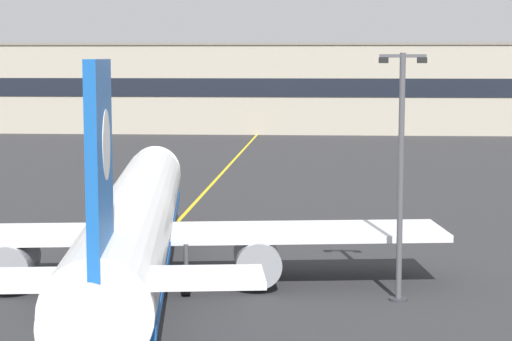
{
  "coord_description": "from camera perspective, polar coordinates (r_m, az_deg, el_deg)",
  "views": [
    {
      "loc": [
        9.84,
        -36.6,
        11.7
      ],
      "look_at": [
        7.02,
        7.02,
        6.38
      ],
      "focal_mm": 65.27,
      "sensor_mm": 36.0,
      "label": 1
    }
  ],
  "objects": [
    {
      "name": "terminal_building",
      "position": [
        147.07,
        0.11,
        5.1
      ],
      "size": [
        159.68,
        12.4,
        13.97
      ],
      "color": "#B2A893",
      "rests_on": "ground"
    },
    {
      "name": "taxiway_centreline",
      "position": [
        68.33,
        -4.65,
        -2.94
      ],
      "size": [
        2.43,
        179.99,
        0.01
      ],
      "primitive_type": "cube",
      "rotation": [
        0.0,
        0.0,
        -0.01
      ],
      "color": "yellow",
      "rests_on": "ground"
    },
    {
      "name": "apron_lamp_post",
      "position": [
        44.92,
        8.86,
        -0.1
      ],
      "size": [
        2.24,
        0.9,
        11.93
      ],
      "color": "#515156",
      "rests_on": "ground"
    },
    {
      "name": "safety_cone_by_nose_gear",
      "position": [
        64.27,
        -3.14,
        -3.33
      ],
      "size": [
        0.44,
        0.44,
        0.55
      ],
      "color": "orange",
      "rests_on": "ground"
    },
    {
      "name": "airliner_foreground",
      "position": [
        47.75,
        -7.41,
        -3.17
      ],
      "size": [
        32.35,
        41.49,
        11.65
      ],
      "color": "white",
      "rests_on": "ground"
    }
  ]
}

